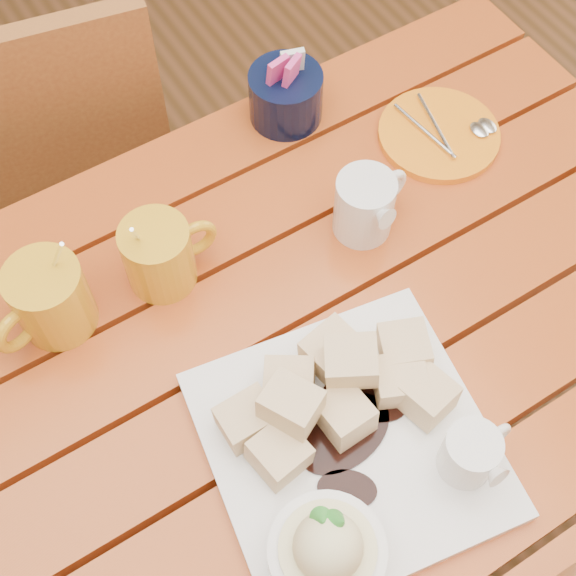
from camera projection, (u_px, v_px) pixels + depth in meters
ground at (285, 541)px, 1.54m from camera, size 5.00×5.00×0.00m
table at (284, 420)px, 0.99m from camera, size 1.20×0.79×0.75m
dessert_plate at (347, 458)px, 0.82m from camera, size 0.33×0.33×0.12m
coffee_mug_left at (49, 299)px, 0.89m from camera, size 0.12×0.09×0.15m
coffee_mug_right at (160, 254)px, 0.93m from camera, size 0.12×0.08×0.14m
cream_pitcher at (366, 205)px, 0.97m from camera, size 0.11×0.09×0.09m
sugar_caddy at (286, 95)px, 1.07m from camera, size 0.10×0.10×0.11m
orange_saucer at (440, 134)px, 1.08m from camera, size 0.16×0.16×0.02m
chair_far at (42, 178)px, 1.36m from camera, size 0.50×0.50×0.90m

